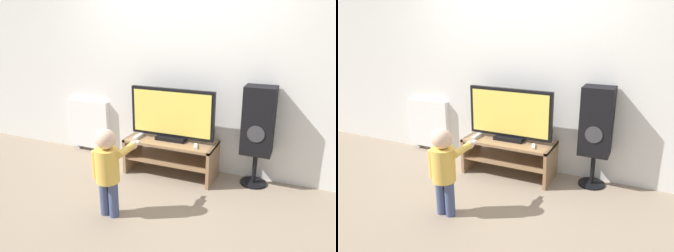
% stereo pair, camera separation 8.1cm
% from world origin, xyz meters
% --- Properties ---
extents(ground_plane, '(16.00, 16.00, 0.00)m').
position_xyz_m(ground_plane, '(0.00, 0.00, 0.00)').
color(ground_plane, gray).
extents(wall_back, '(10.00, 0.06, 2.60)m').
position_xyz_m(wall_back, '(0.00, 0.54, 1.30)').
color(wall_back, silver).
rests_on(wall_back, ground_plane).
extents(tv_stand, '(1.08, 0.46, 0.44)m').
position_xyz_m(tv_stand, '(0.00, 0.23, 0.29)').
color(tv_stand, '#93704C').
rests_on(tv_stand, ground_plane).
extents(television, '(1.02, 0.20, 0.62)m').
position_xyz_m(television, '(0.00, 0.25, 0.74)').
color(television, black).
rests_on(television, tv_stand).
extents(game_console, '(0.04, 0.19, 0.04)m').
position_xyz_m(game_console, '(-0.39, 0.14, 0.45)').
color(game_console, white).
rests_on(game_console, tv_stand).
extents(remote_primary, '(0.08, 0.13, 0.03)m').
position_xyz_m(remote_primary, '(0.34, 0.13, 0.45)').
color(remote_primary, white).
rests_on(remote_primary, tv_stand).
extents(child, '(0.33, 0.49, 0.87)m').
position_xyz_m(child, '(-0.19, -0.82, 0.51)').
color(child, '#3F4C72').
rests_on(child, ground_plane).
extents(speaker_tower, '(0.33, 0.30, 1.13)m').
position_xyz_m(speaker_tower, '(0.97, 0.36, 0.73)').
color(speaker_tower, black).
rests_on(speaker_tower, ground_plane).
extents(radiator, '(0.62, 0.08, 0.74)m').
position_xyz_m(radiator, '(-1.34, 0.47, 0.40)').
color(radiator, white).
rests_on(radiator, ground_plane).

